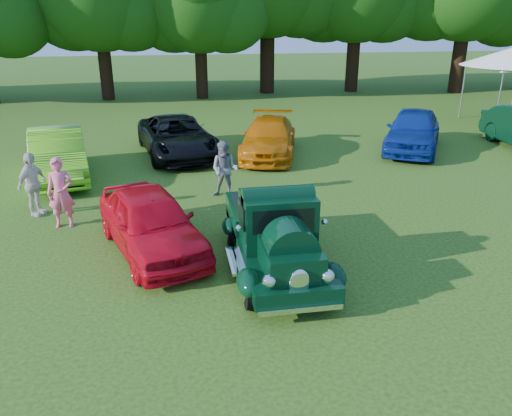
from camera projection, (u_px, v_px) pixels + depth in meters
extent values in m
plane|color=#224510|center=(272.00, 270.00, 10.38)|extent=(120.00, 120.00, 0.00)
cylinder|color=black|center=(250.00, 291.00, 8.94)|extent=(0.20, 0.67, 0.67)
cylinder|color=black|center=(331.00, 284.00, 9.18)|extent=(0.20, 0.67, 0.67)
cylinder|color=black|center=(232.00, 233.00, 11.32)|extent=(0.20, 0.67, 0.67)
cylinder|color=black|center=(297.00, 228.00, 11.56)|extent=(0.20, 0.67, 0.67)
cube|color=black|center=(276.00, 248.00, 10.26)|extent=(1.56, 4.09, 0.31)
cube|color=black|center=(290.00, 259.00, 9.00)|extent=(1.00, 1.32, 0.56)
cube|color=black|center=(278.00, 220.00, 9.91)|extent=(1.42, 1.05, 1.09)
cube|color=black|center=(283.00, 221.00, 9.38)|extent=(1.18, 0.05, 0.47)
cube|color=black|center=(265.00, 215.00, 11.32)|extent=(1.56, 1.86, 0.53)
cube|color=black|center=(265.00, 204.00, 11.22)|extent=(1.35, 1.64, 0.05)
ellipsoid|color=black|center=(249.00, 283.00, 8.87)|extent=(0.45, 0.78, 0.45)
ellipsoid|color=black|center=(333.00, 275.00, 9.12)|extent=(0.45, 0.78, 0.45)
ellipsoid|color=black|center=(230.00, 226.00, 11.25)|extent=(0.35, 0.65, 0.38)
ellipsoid|color=black|center=(299.00, 222.00, 11.51)|extent=(0.35, 0.65, 0.38)
ellipsoid|color=white|center=(299.00, 283.00, 8.42)|extent=(0.37, 0.11, 0.54)
sphere|color=white|center=(269.00, 281.00, 8.38)|extent=(0.25, 0.25, 0.25)
sphere|color=white|center=(327.00, 276.00, 8.54)|extent=(0.25, 0.25, 0.25)
cube|color=white|center=(301.00, 309.00, 8.44)|extent=(1.47, 0.10, 0.10)
cube|color=white|center=(258.00, 214.00, 12.31)|extent=(1.47, 0.10, 0.10)
imported|color=red|center=(151.00, 222.00, 11.00)|extent=(2.86, 4.40, 1.39)
imported|color=#61C71A|center=(58.00, 154.00, 16.00)|extent=(2.56, 4.94, 1.55)
imported|color=black|center=(177.00, 136.00, 18.59)|extent=(3.22, 5.48, 1.43)
imported|color=#C76607|center=(269.00, 137.00, 18.60)|extent=(3.08, 5.02, 1.36)
imported|color=navy|center=(413.00, 130.00, 19.21)|extent=(4.02, 5.02, 1.61)
imported|color=#F5658C|center=(61.00, 193.00, 12.22)|extent=(0.65, 0.43, 1.76)
imported|color=gray|center=(225.00, 170.00, 14.26)|extent=(0.97, 0.87, 1.65)
imported|color=silver|center=(32.00, 185.00, 12.94)|extent=(0.82, 1.07, 1.69)
cube|color=white|center=(512.00, 67.00, 23.58)|extent=(3.27, 3.27, 0.13)
cylinder|color=slate|center=(499.00, 102.00, 22.49)|extent=(0.06, 0.06, 2.59)
cylinder|color=slate|center=(462.00, 92.00, 25.15)|extent=(0.06, 0.06, 2.59)
cylinder|color=black|center=(106.00, 67.00, 30.44)|extent=(0.78, 0.78, 3.88)
cylinder|color=black|center=(201.00, 68.00, 30.98)|extent=(0.74, 0.74, 3.70)
cylinder|color=black|center=(267.00, 56.00, 33.03)|extent=(0.95, 0.95, 4.77)
cylinder|color=black|center=(353.00, 59.00, 33.73)|extent=(0.86, 0.86, 4.32)
cylinder|color=black|center=(459.00, 58.00, 33.11)|extent=(0.90, 0.90, 4.49)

